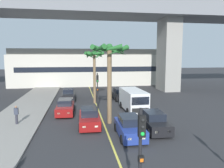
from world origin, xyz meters
TOP-DOWN VIEW (x-y plane):
  - lane_stripe_center at (0.00, 24.00)m, footprint 0.14×56.00m
  - bridge_overpass at (1.04, 36.07)m, footprint 88.98×8.00m
  - pier_building_backdrop at (0.00, 46.55)m, footprint 31.23×8.04m
  - car_queue_front at (3.55, 29.22)m, footprint 1.95×4.16m
  - car_queue_second at (-3.58, 22.56)m, footprint 1.89×4.13m
  - car_queue_third at (1.54, 15.31)m, footprint 1.87×4.12m
  - car_queue_fourth at (3.81, 16.25)m, footprint 1.94×4.15m
  - car_queue_fifth at (-1.30, 18.21)m, footprint 1.90×4.14m
  - car_queue_sixth at (-3.56, 30.00)m, footprint 1.89×4.13m
  - delivery_van at (3.74, 22.64)m, footprint 2.25×5.29m
  - traffic_light_median_near at (-0.08, 7.12)m, footprint 0.24×0.37m
  - traffic_light_median_far at (-0.12, 23.31)m, footprint 0.24×0.37m
  - palm_tree_near_median at (0.55, 18.78)m, footprint 3.45×3.48m
  - palm_tree_mid_median at (-0.13, 27.40)m, footprint 2.68×2.67m
  - pedestrian_far_along at (-7.55, 19.36)m, footprint 0.34×0.22m

SIDE VIEW (x-z plane):
  - lane_stripe_center at x=0.00m, z-range 0.00..0.01m
  - car_queue_front at x=3.55m, z-range -0.06..1.50m
  - car_queue_second at x=-3.58m, z-range -0.06..1.50m
  - car_queue_third at x=1.54m, z-range -0.06..1.50m
  - car_queue_fourth at x=3.81m, z-range -0.06..1.50m
  - car_queue_fifth at x=-1.30m, z-range -0.06..1.50m
  - car_queue_sixth at x=-3.56m, z-range -0.06..1.50m
  - pedestrian_far_along at x=-7.55m, z-range 0.19..1.81m
  - delivery_van at x=3.74m, z-range 0.11..2.47m
  - traffic_light_median_near at x=-0.08m, z-range 0.61..4.81m
  - traffic_light_median_far at x=-0.12m, z-range 0.61..4.81m
  - pier_building_backdrop at x=0.00m, z-range -0.06..7.49m
  - palm_tree_mid_median at x=-0.13m, z-range 2.20..8.97m
  - palm_tree_near_median at x=0.55m, z-range 2.19..9.29m
  - bridge_overpass at x=1.04m, z-range 4.95..21.65m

